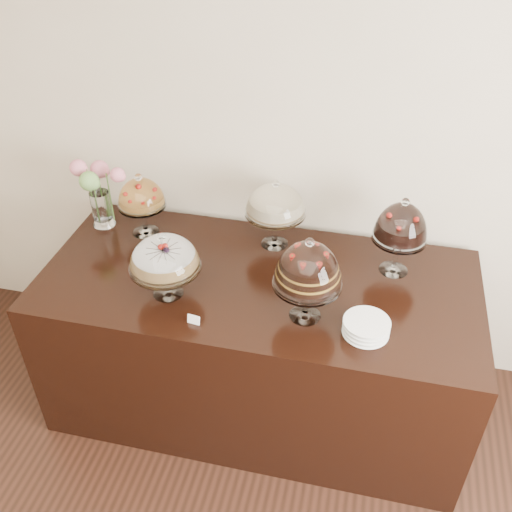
% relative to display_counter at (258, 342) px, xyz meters
% --- Properties ---
extents(wall_back, '(5.00, 0.04, 3.00)m').
position_rel_display_counter_xyz_m(wall_back, '(0.21, 0.55, 1.05)').
color(wall_back, beige).
rests_on(wall_back, ground).
extents(display_counter, '(2.20, 1.00, 0.90)m').
position_rel_display_counter_xyz_m(display_counter, '(0.00, 0.00, 0.00)').
color(display_counter, black).
rests_on(display_counter, ground).
extents(cake_stand_sugar_sponge, '(0.34, 0.34, 0.35)m').
position_rel_display_counter_xyz_m(cake_stand_sugar_sponge, '(-0.40, -0.20, 0.67)').
color(cake_stand_sugar_sponge, white).
rests_on(cake_stand_sugar_sponge, display_counter).
extents(cake_stand_choco_layer, '(0.31, 0.31, 0.44)m').
position_rel_display_counter_xyz_m(cake_stand_choco_layer, '(0.27, -0.21, 0.73)').
color(cake_stand_choco_layer, white).
rests_on(cake_stand_choco_layer, display_counter).
extents(cake_stand_cheesecake, '(0.32, 0.32, 0.39)m').
position_rel_display_counter_xyz_m(cake_stand_cheesecake, '(0.02, 0.32, 0.71)').
color(cake_stand_cheesecake, white).
rests_on(cake_stand_cheesecake, display_counter).
extents(cake_stand_dark_choco, '(0.27, 0.27, 0.43)m').
position_rel_display_counter_xyz_m(cake_stand_dark_choco, '(0.66, 0.23, 0.72)').
color(cake_stand_dark_choco, white).
rests_on(cake_stand_dark_choco, display_counter).
extents(cake_stand_fruit_tart, '(0.26, 0.26, 0.37)m').
position_rel_display_counter_xyz_m(cake_stand_fruit_tart, '(-0.71, 0.27, 0.68)').
color(cake_stand_fruit_tart, white).
rests_on(cake_stand_fruit_tart, display_counter).
extents(flower_vase, '(0.32, 0.23, 0.39)m').
position_rel_display_counter_xyz_m(flower_vase, '(-0.97, 0.29, 0.68)').
color(flower_vase, white).
rests_on(flower_vase, display_counter).
extents(plate_stack, '(0.20, 0.20, 0.07)m').
position_rel_display_counter_xyz_m(plate_stack, '(0.55, -0.27, 0.49)').
color(plate_stack, white).
rests_on(plate_stack, display_counter).
extents(price_card_left, '(0.06, 0.02, 0.04)m').
position_rel_display_counter_xyz_m(price_card_left, '(-0.22, -0.38, 0.47)').
color(price_card_left, white).
rests_on(price_card_left, display_counter).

